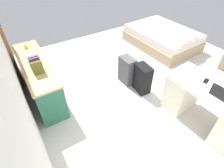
# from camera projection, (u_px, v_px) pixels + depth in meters

# --- Properties ---
(ground_plane) EXTENTS (5.70, 5.70, 0.00)m
(ground_plane) POSITION_uv_depth(u_px,v_px,m) (145.00, 84.00, 3.94)
(ground_plane) COLOR beige
(wall_back) EXTENTS (4.60, 0.10, 2.66)m
(wall_back) POSITION_uv_depth(u_px,v_px,m) (6.00, 67.00, 2.12)
(wall_back) COLOR silver
(wall_back) RESTS_ON ground_plane
(door_wooden) EXTENTS (0.88, 0.05, 2.04)m
(door_wooden) POSITION_uv_depth(u_px,v_px,m) (3.00, 35.00, 3.48)
(door_wooden) COLOR brown
(door_wooden) RESTS_ON ground_plane
(desk) EXTENTS (1.48, 0.75, 0.74)m
(desk) POSITION_uv_depth(u_px,v_px,m) (207.00, 106.00, 2.92)
(desk) COLOR silver
(desk) RESTS_ON ground_plane
(credenza) EXTENTS (1.80, 0.48, 0.77)m
(credenza) POSITION_uv_depth(u_px,v_px,m) (39.00, 79.00, 3.45)
(credenza) COLOR #28664C
(credenza) RESTS_ON ground_plane
(bed) EXTENTS (1.96, 1.48, 0.58)m
(bed) POSITION_uv_depth(u_px,v_px,m) (162.00, 38.00, 5.11)
(bed) COLOR tan
(bed) RESTS_ON ground_plane
(suitcase_black) EXTENTS (0.38, 0.25, 0.60)m
(suitcase_black) POSITION_uv_depth(u_px,v_px,m) (142.00, 79.00, 3.60)
(suitcase_black) COLOR black
(suitcase_black) RESTS_ON ground_plane
(suitcase_spare_grey) EXTENTS (0.36, 0.22, 0.61)m
(suitcase_spare_grey) POSITION_uv_depth(u_px,v_px,m) (127.00, 70.00, 3.81)
(suitcase_spare_grey) COLOR #4C4C51
(suitcase_spare_grey) RESTS_ON ground_plane
(laptop) EXTENTS (0.32, 0.24, 0.21)m
(laptop) POSITION_uv_depth(u_px,v_px,m) (222.00, 95.00, 2.54)
(laptop) COLOR #333338
(laptop) RESTS_ON desk
(computer_mouse) EXTENTS (0.07, 0.10, 0.03)m
(computer_mouse) POSITION_uv_depth(u_px,v_px,m) (207.00, 86.00, 2.74)
(computer_mouse) COLOR white
(computer_mouse) RESTS_ON desk
(cell_phone_by_mouse) EXTENTS (0.10, 0.15, 0.01)m
(cell_phone_by_mouse) POSITION_uv_depth(u_px,v_px,m) (206.00, 81.00, 2.85)
(cell_phone_by_mouse) COLOR black
(cell_phone_by_mouse) RESTS_ON desk
(book_row) EXTENTS (0.27, 0.17, 0.24)m
(book_row) POSITION_uv_depth(u_px,v_px,m) (36.00, 64.00, 2.96)
(book_row) COLOR brown
(book_row) RESTS_ON credenza
(figurine_small) EXTENTS (0.08, 0.08, 0.11)m
(figurine_small) POSITION_uv_depth(u_px,v_px,m) (26.00, 46.00, 3.55)
(figurine_small) COLOR gold
(figurine_small) RESTS_ON credenza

